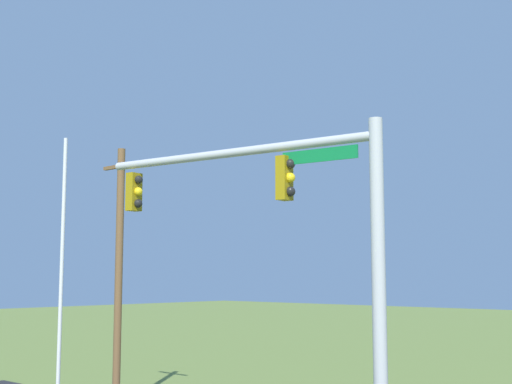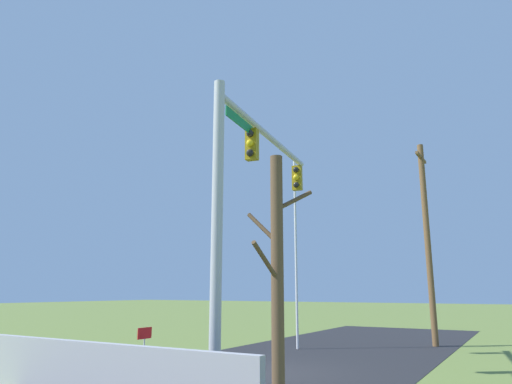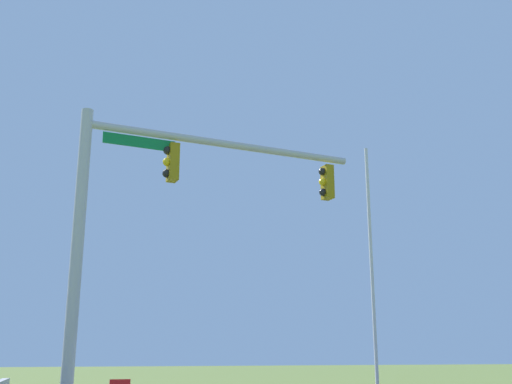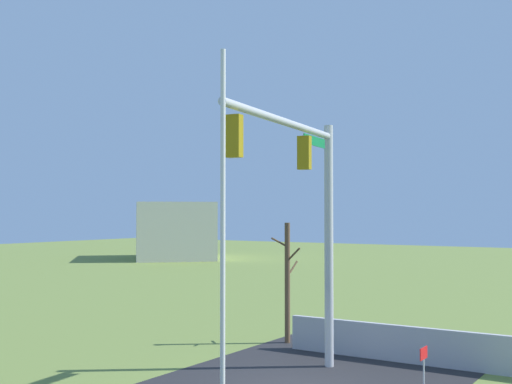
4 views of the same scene
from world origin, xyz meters
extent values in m
cylinder|color=#B2B5BA|center=(3.09, 0.32, 3.79)|extent=(0.28, 0.28, 7.58)
cylinder|color=#B2B5BA|center=(-0.49, -0.17, 7.23)|extent=(7.18, 1.18, 0.20)
cube|color=#0F7238|center=(1.80, 0.15, 6.95)|extent=(1.79, 0.27, 0.28)
cube|color=#937A0F|center=(0.94, 0.03, 6.53)|extent=(0.29, 0.39, 0.96)
sphere|color=black|center=(1.09, 0.05, 6.83)|extent=(0.22, 0.22, 0.22)
sphere|color=yellow|center=(1.09, 0.05, 6.53)|extent=(0.22, 0.22, 0.22)
sphere|color=black|center=(1.09, 0.05, 6.23)|extent=(0.22, 0.22, 0.22)
cube|color=#937A0F|center=(-3.49, -0.58, 6.53)|extent=(0.29, 0.39, 0.96)
sphere|color=black|center=(-3.35, -0.56, 6.83)|extent=(0.22, 0.22, 0.22)
sphere|color=yellow|center=(-3.35, -0.56, 6.53)|extent=(0.22, 0.22, 0.22)
sphere|color=black|center=(-3.35, -0.56, 6.23)|extent=(0.22, 0.22, 0.22)
cylinder|color=silver|center=(-5.21, -1.50, 4.00)|extent=(0.10, 0.10, 8.01)
cylinder|color=brown|center=(-8.94, 3.09, 4.40)|extent=(0.26, 0.26, 8.80)
cube|color=brown|center=(-8.94, 3.09, 8.20)|extent=(1.90, 0.12, 0.12)
camera|label=1|loc=(10.61, -11.58, 4.43)|focal=49.41mm
camera|label=2|loc=(12.11, 6.69, 2.27)|focal=32.11mm
camera|label=3|loc=(3.01, 14.55, 1.92)|focal=42.62mm
camera|label=4|loc=(-15.57, -8.91, 4.80)|focal=46.09mm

